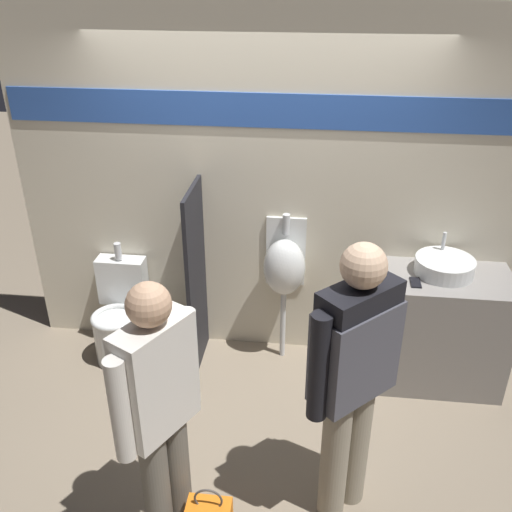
% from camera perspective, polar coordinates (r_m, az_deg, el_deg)
% --- Properties ---
extents(ground_plane, '(16.00, 16.00, 0.00)m').
position_cam_1_polar(ground_plane, '(4.51, -0.26, -12.91)').
color(ground_plane, gray).
extents(display_wall, '(3.80, 0.07, 2.70)m').
position_cam_1_polar(display_wall, '(4.31, 0.68, 6.32)').
color(display_wall, beige).
rests_on(display_wall, ground_plane).
extents(sink_counter, '(0.90, 0.56, 0.90)m').
position_cam_1_polar(sink_counter, '(4.54, 18.12, -6.98)').
color(sink_counter, gray).
rests_on(sink_counter, ground_plane).
extents(sink_basin, '(0.42, 0.42, 0.26)m').
position_cam_1_polar(sink_basin, '(4.32, 18.33, -0.96)').
color(sink_basin, silver).
rests_on(sink_basin, sink_counter).
extents(cell_phone, '(0.07, 0.14, 0.01)m').
position_cam_1_polar(cell_phone, '(4.16, 15.66, -2.57)').
color(cell_phone, black).
rests_on(cell_phone, sink_counter).
extents(divider_near_counter, '(0.03, 0.55, 1.50)m').
position_cam_1_polar(divider_near_counter, '(4.38, -5.99, -2.40)').
color(divider_near_counter, black).
rests_on(divider_near_counter, ground_plane).
extents(urinal_near_counter, '(0.32, 0.28, 1.23)m').
position_cam_1_polar(urinal_near_counter, '(4.38, 2.86, -1.10)').
color(urinal_near_counter, silver).
rests_on(urinal_near_counter, ground_plane).
extents(toilet, '(0.39, 0.53, 0.94)m').
position_cam_1_polar(toilet, '(4.77, -13.57, -6.14)').
color(toilet, silver).
rests_on(toilet, ground_plane).
extents(person_in_vest, '(0.49, 0.48, 1.76)m').
position_cam_1_polar(person_in_vest, '(3.09, 9.70, -11.09)').
color(person_in_vest, gray).
rests_on(person_in_vest, ground_plane).
extents(person_with_lanyard, '(0.36, 0.52, 1.65)m').
position_cam_1_polar(person_with_lanyard, '(3.03, -9.63, -14.89)').
color(person_with_lanyard, '#666056').
rests_on(person_with_lanyard, ground_plane).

